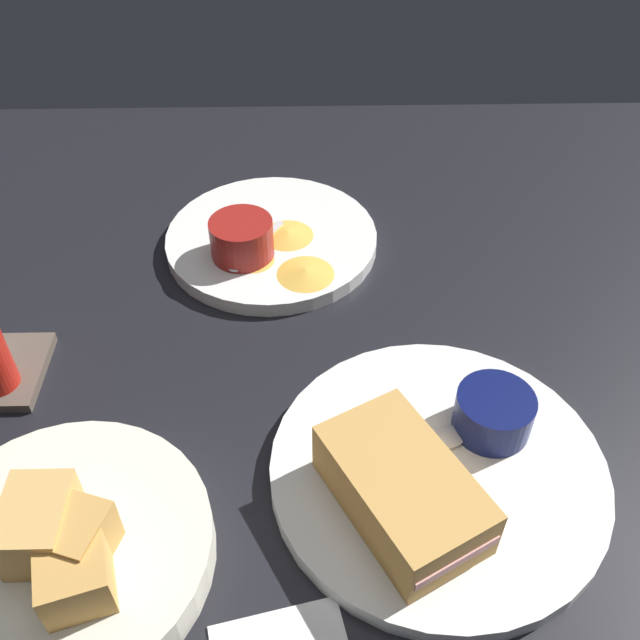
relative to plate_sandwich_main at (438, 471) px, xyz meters
The scene contains 10 objects.
ground_plane 12.30cm from the plate_sandwich_main, 44.45° to the left, with size 110.00×110.00×3.00cm, color black.
plate_sandwich_main is the anchor object (origin of this frame).
sandwich_half_near 5.98cm from the plate_sandwich_main, 136.49° to the left, with size 15.05×12.88×4.80cm.
ramekin_dark_sauce 6.58cm from the plate_sandwich_main, 52.51° to the right, with size 6.35×6.35×3.60cm.
spoon_by_dark_ramekin 2.29cm from the plate_sandwich_main, ahead, with size 4.59×9.81×0.80cm.
plate_chips_companion 33.58cm from the plate_sandwich_main, 24.63° to the left, with size 23.14×23.14×1.60cm, color white.
ramekin_light_gravy 32.03cm from the plate_sandwich_main, 31.97° to the left, with size 6.63×6.63×4.13cm.
spoon_by_gravy_ramekin 31.05cm from the plate_sandwich_main, 32.09° to the left, with size 9.25×6.30×0.80cm.
plantain_chip_scatter 30.50cm from the plate_sandwich_main, 25.42° to the left, with size 15.02×13.57×0.60cm.
bread_basket_rear 28.41cm from the plate_sandwich_main, 104.16° to the left, with size 21.23×21.23×7.31cm.
Camera 1 is at (-40.66, 1.58, 47.95)cm, focal length 39.57 mm.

